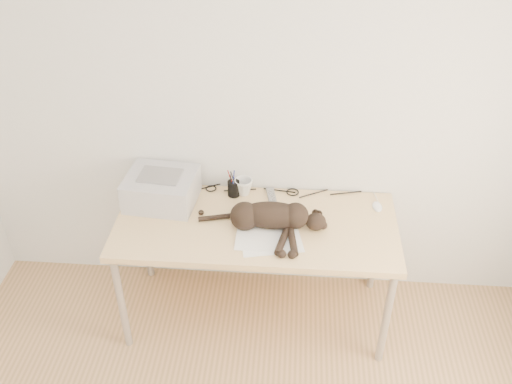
# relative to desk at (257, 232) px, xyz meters

# --- Properties ---
(wall_back) EXTENTS (3.50, 0.00, 3.50)m
(wall_back) POSITION_rel_desk_xyz_m (0.00, 0.27, 0.69)
(wall_back) COLOR white
(wall_back) RESTS_ON floor
(desk) EXTENTS (1.60, 0.70, 0.74)m
(desk) POSITION_rel_desk_xyz_m (0.00, 0.00, 0.00)
(desk) COLOR #E6BE86
(desk) RESTS_ON floor
(printer) EXTENTS (0.43, 0.37, 0.19)m
(printer) POSITION_rel_desk_xyz_m (-0.57, 0.08, 0.22)
(printer) COLOR #ADACB1
(printer) RESTS_ON desk
(papers) EXTENTS (0.38, 0.30, 0.01)m
(papers) POSITION_rel_desk_xyz_m (0.08, -0.22, 0.14)
(papers) COLOR white
(papers) RESTS_ON desk
(cat) EXTENTS (0.72, 0.33, 0.16)m
(cat) POSITION_rel_desk_xyz_m (0.07, -0.11, 0.20)
(cat) COLOR black
(cat) RESTS_ON desk
(mug) EXTENTS (0.15, 0.15, 0.10)m
(mug) POSITION_rel_desk_xyz_m (-0.10, 0.19, 0.18)
(mug) COLOR white
(mug) RESTS_ON desk
(pen_cup) EXTENTS (0.07, 0.07, 0.18)m
(pen_cup) POSITION_rel_desk_xyz_m (-0.15, 0.17, 0.18)
(pen_cup) COLOR black
(pen_cup) RESTS_ON desk
(remote_grey) EXTENTS (0.08, 0.17, 0.02)m
(remote_grey) POSITION_rel_desk_xyz_m (0.07, 0.16, 0.14)
(remote_grey) COLOR slate
(remote_grey) RESTS_ON desk
(remote_black) EXTENTS (0.11, 0.20, 0.02)m
(remote_black) POSITION_rel_desk_xyz_m (0.14, -0.02, 0.14)
(remote_black) COLOR black
(remote_black) RESTS_ON desk
(mouse) EXTENTS (0.07, 0.10, 0.03)m
(mouse) POSITION_rel_desk_xyz_m (0.70, 0.12, 0.15)
(mouse) COLOR white
(mouse) RESTS_ON desk
(cable_tangle) EXTENTS (1.36, 0.08, 0.01)m
(cable_tangle) POSITION_rel_desk_xyz_m (0.00, 0.22, 0.14)
(cable_tangle) COLOR black
(cable_tangle) RESTS_ON desk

